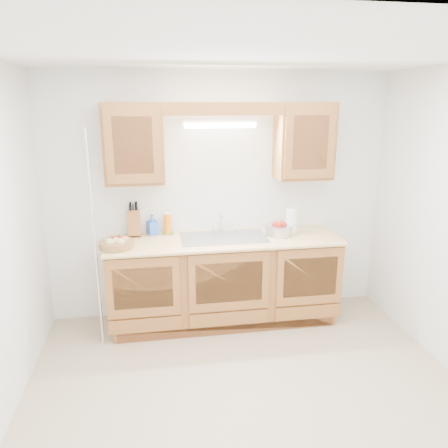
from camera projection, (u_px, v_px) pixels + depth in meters
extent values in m
plane|color=tan|center=(249.00, 393.00, 3.43)|extent=(3.50, 3.50, 0.00)
plane|color=white|center=(255.00, 53.00, 2.75)|extent=(3.50, 3.50, 0.00)
cube|color=white|center=(219.00, 197.00, 4.51)|extent=(3.50, 0.02, 2.50)
cube|color=white|center=(339.00, 361.00, 1.66)|extent=(3.50, 0.02, 2.50)
cube|color=#A3662F|center=(224.00, 281.00, 4.45)|extent=(2.20, 0.60, 0.86)
cube|color=#E8BE7A|center=(224.00, 240.00, 4.31)|extent=(2.30, 0.63, 0.04)
cube|color=#A3662F|center=(134.00, 144.00, 4.07)|extent=(0.55, 0.33, 0.75)
cube|color=#A3662F|center=(304.00, 141.00, 4.33)|extent=(0.55, 0.33, 0.75)
cube|color=#A3662F|center=(224.00, 109.00, 3.98)|extent=(2.20, 0.05, 0.12)
cylinder|color=white|center=(220.00, 125.00, 4.22)|extent=(0.70, 0.05, 0.05)
cube|color=white|center=(220.00, 122.00, 4.24)|extent=(0.76, 0.06, 0.05)
cube|color=#9E9EA3|center=(224.00, 238.00, 4.33)|extent=(0.84, 0.46, 0.01)
cube|color=#9E9EA3|center=(203.00, 247.00, 4.32)|extent=(0.39, 0.40, 0.16)
cube|color=#9E9EA3|center=(244.00, 244.00, 4.38)|extent=(0.39, 0.40, 0.16)
cylinder|color=silver|center=(221.00, 230.00, 4.51)|extent=(0.06, 0.06, 0.04)
cylinder|color=silver|center=(221.00, 223.00, 4.49)|extent=(0.02, 0.02, 0.16)
cylinder|color=silver|center=(221.00, 216.00, 4.42)|extent=(0.02, 0.12, 0.02)
cylinder|color=white|center=(232.00, 226.00, 4.52)|extent=(0.03, 0.03, 0.12)
cylinder|color=silver|center=(95.00, 243.00, 3.85)|extent=(0.03, 0.03, 2.00)
cube|color=white|center=(307.00, 203.00, 4.68)|extent=(0.08, 0.01, 0.12)
cylinder|color=#A87843|center=(116.00, 244.00, 4.02)|extent=(0.39, 0.39, 0.06)
sphere|color=#D8C67F|center=(110.00, 243.00, 3.97)|extent=(0.08, 0.08, 0.08)
sphere|color=#D8C67F|center=(121.00, 242.00, 3.98)|extent=(0.08, 0.08, 0.08)
sphere|color=tan|center=(125.00, 240.00, 4.06)|extent=(0.07, 0.07, 0.07)
sphere|color=#9E1712|center=(114.00, 240.00, 4.06)|extent=(0.07, 0.07, 0.07)
sphere|color=#72A53F|center=(106.00, 241.00, 4.03)|extent=(0.07, 0.07, 0.07)
sphere|color=#D8C67F|center=(116.00, 242.00, 4.01)|extent=(0.08, 0.08, 0.08)
sphere|color=#9E1712|center=(119.00, 239.00, 4.10)|extent=(0.07, 0.07, 0.07)
cube|color=#A3662F|center=(134.00, 223.00, 4.38)|extent=(0.14, 0.22, 0.28)
cylinder|color=black|center=(130.00, 209.00, 4.31)|extent=(0.02, 0.04, 0.10)
cylinder|color=black|center=(133.00, 209.00, 4.31)|extent=(0.02, 0.04, 0.10)
cylinder|color=black|center=(137.00, 208.00, 4.32)|extent=(0.02, 0.04, 0.10)
cylinder|color=black|center=(131.00, 207.00, 4.35)|extent=(0.02, 0.04, 0.10)
cylinder|color=black|center=(136.00, 207.00, 4.36)|extent=(0.02, 0.04, 0.10)
cylinder|color=black|center=(130.00, 206.00, 4.38)|extent=(0.02, 0.04, 0.10)
cylinder|color=black|center=(137.00, 205.00, 4.39)|extent=(0.02, 0.04, 0.10)
cylinder|color=orange|center=(168.00, 224.00, 4.42)|extent=(0.08, 0.08, 0.21)
cylinder|color=white|center=(167.00, 213.00, 4.39)|extent=(0.07, 0.07, 0.01)
imported|color=blue|center=(152.00, 225.00, 4.41)|extent=(0.12, 0.13, 0.21)
cube|color=#CC333F|center=(168.00, 234.00, 4.46)|extent=(0.13, 0.10, 0.01)
cube|color=green|center=(168.00, 233.00, 4.45)|extent=(0.13, 0.10, 0.02)
cylinder|color=silver|center=(291.00, 232.00, 4.50)|extent=(0.14, 0.14, 0.01)
cylinder|color=silver|center=(291.00, 219.00, 4.46)|extent=(0.02, 0.02, 0.28)
cylinder|color=white|center=(291.00, 221.00, 4.46)|extent=(0.12, 0.12, 0.24)
sphere|color=silver|center=(292.00, 206.00, 4.42)|extent=(0.02, 0.02, 0.02)
cylinder|color=silver|center=(278.00, 230.00, 4.41)|extent=(0.33, 0.33, 0.11)
sphere|color=#9E1712|center=(276.00, 225.00, 4.39)|extent=(0.07, 0.07, 0.07)
sphere|color=#9E1712|center=(281.00, 224.00, 4.42)|extent=(0.07, 0.07, 0.07)
sphere|color=#9E1712|center=(280.00, 226.00, 4.37)|extent=(0.07, 0.07, 0.07)
sphere|color=#9E1712|center=(283.00, 225.00, 4.38)|extent=(0.07, 0.07, 0.07)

